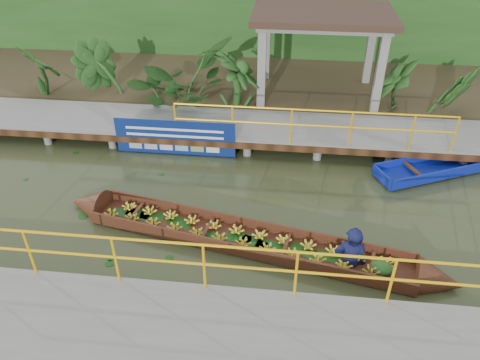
# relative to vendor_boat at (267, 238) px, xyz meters

# --- Properties ---
(ground) EXTENTS (80.00, 80.00, 0.00)m
(ground) POSITION_rel_vendor_boat_xyz_m (-1.82, 1.20, -0.30)
(ground) COLOR #2A3219
(ground) RESTS_ON ground
(land_strip) EXTENTS (30.00, 8.00, 0.45)m
(land_strip) POSITION_rel_vendor_boat_xyz_m (-1.82, 8.70, -0.08)
(land_strip) COLOR #372A1B
(land_strip) RESTS_ON ground
(far_dock) EXTENTS (16.00, 2.06, 1.66)m
(far_dock) POSITION_rel_vendor_boat_xyz_m (-1.80, 4.62, 0.18)
(far_dock) COLOR slate
(far_dock) RESTS_ON ground
(near_dock) EXTENTS (18.00, 2.40, 1.73)m
(near_dock) POSITION_rel_vendor_boat_xyz_m (-0.82, -3.00, -0.00)
(near_dock) COLOR slate
(near_dock) RESTS_ON ground
(pavilion) EXTENTS (4.40, 3.00, 3.00)m
(pavilion) POSITION_rel_vendor_boat_xyz_m (1.18, 7.50, 2.51)
(pavilion) COLOR slate
(pavilion) RESTS_ON ground
(foliage_backdrop) EXTENTS (30.00, 0.80, 4.00)m
(foliage_backdrop) POSITION_rel_vendor_boat_xyz_m (-1.82, 11.20, 1.70)
(foliage_backdrop) COLOR #1B4516
(foliage_backdrop) RESTS_ON ground
(vendor_boat) EXTENTS (8.95, 2.72, 2.27)m
(vendor_boat) POSITION_rel_vendor_boat_xyz_m (0.00, 0.00, 0.00)
(vendor_boat) COLOR #36150E
(vendor_boat) RESTS_ON ground
(moored_blue_boat) EXTENTS (3.41, 2.19, 0.80)m
(moored_blue_boat) POSITION_rel_vendor_boat_xyz_m (4.85, 3.75, -0.16)
(moored_blue_boat) COLOR #0D1D92
(moored_blue_boat) RESTS_ON ground
(blue_banner) EXTENTS (3.44, 0.04, 1.07)m
(blue_banner) POSITION_rel_vendor_boat_xyz_m (-2.85, 3.68, 0.25)
(blue_banner) COLOR navy
(blue_banner) RESTS_ON ground
(tropical_plants) EXTENTS (14.44, 1.44, 1.80)m
(tropical_plants) POSITION_rel_vendor_boat_xyz_m (-1.62, 6.50, 1.05)
(tropical_plants) COLOR #1B4516
(tropical_plants) RESTS_ON ground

